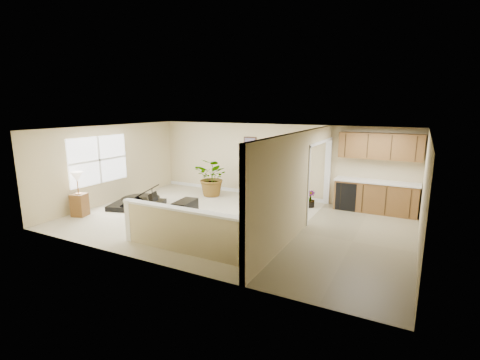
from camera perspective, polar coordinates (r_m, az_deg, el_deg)
The scene contains 20 objects.
floor at distance 9.55m, azimuth -1.07°, elevation -6.82°, with size 9.00×9.00×0.00m, color #BFB594.
back_wall at distance 11.90m, azimuth 5.83°, elevation 3.10°, with size 9.00×0.04×2.50m, color beige.
front_wall at distance 6.81m, azimuth -13.29°, elevation -3.92°, with size 9.00×0.04×2.50m, color beige.
left_wall at distance 12.01m, azimuth -20.34°, elevation 2.49°, with size 0.04×6.00×2.50m, color beige.
right_wall at distance 8.14m, azimuth 27.96°, elevation -2.42°, with size 0.04×6.00×2.50m, color beige.
ceiling at distance 9.05m, azimuth -1.14°, elevation 8.33°, with size 9.00×6.00×0.04m, color silver.
kitchen_vinyl at distance 8.59m, azimuth 18.00°, elevation -9.60°, with size 2.70×6.00×0.01m, color gray.
interior_partition at distance 8.77m, azimuth 10.09°, elevation -0.44°, with size 0.18×5.99×2.50m.
pony_half_wall at distance 7.51m, azimuth -9.07°, elevation -8.11°, with size 3.42×0.22×1.00m.
left_window at distance 11.64m, azimuth -22.17°, elevation 3.07°, with size 0.05×2.15×1.45m, color white.
wall_art_left at distance 12.19m, azimuth 1.66°, elevation 5.74°, with size 0.48×0.04×0.58m.
wall_mirror at distance 11.69m, azimuth 7.21°, elevation 5.63°, with size 0.55×0.04×0.55m.
kitchen_cabinets at distance 10.95m, azimuth 20.94°, elevation -0.44°, with size 2.36×0.65×2.33m.
piano at distance 11.30m, azimuth -16.33°, elevation -1.30°, with size 1.99×1.98×1.38m.
piano_bench at distance 9.74m, azimuth -8.97°, elevation -4.91°, with size 0.41×0.81×0.54m, color black.
loveseat at distance 11.67m, azimuth 6.92°, elevation -1.94°, with size 1.57×1.20×0.75m.
accent_table at distance 12.04m, azimuth 1.61°, elevation -0.43°, with size 0.52×0.52×0.76m.
palm_plant at distance 12.08m, azimuth -4.45°, elevation 0.40°, with size 1.32×1.18×1.34m.
small_plant at distance 11.04m, azimuth 11.44°, elevation -3.24°, with size 0.31×0.31×0.52m.
lamp_stand at distance 10.89m, azimuth -24.92°, elevation -2.61°, with size 0.47×0.47×1.28m.
Camera 1 is at (4.33, -7.93, 3.08)m, focal length 26.00 mm.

